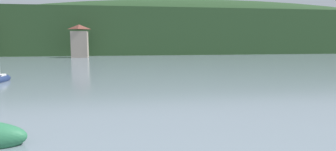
# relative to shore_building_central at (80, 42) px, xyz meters

# --- Properties ---
(wooded_hillside) EXTENTS (352.00, 60.38, 34.29)m
(wooded_hillside) POSITION_rel_shore_building_central_xyz_m (33.92, 41.08, 1.79)
(wooded_hillside) COLOR #2D4C28
(wooded_hillside) RESTS_ON ground_plane
(shore_building_central) EXTENTS (4.38, 3.73, 8.68)m
(shore_building_central) POSITION_rel_shore_building_central_xyz_m (0.00, 0.00, 0.00)
(shore_building_central) COLOR gray
(shore_building_central) RESTS_ON ground_plane
(sailboat_far_5) EXTENTS (1.67, 4.23, 6.38)m
(sailboat_far_5) POSITION_rel_shore_building_central_xyz_m (-3.19, -44.35, -3.94)
(sailboat_far_5) COLOR navy
(sailboat_far_5) RESTS_ON ground_plane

